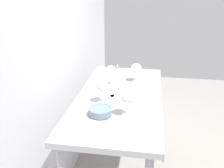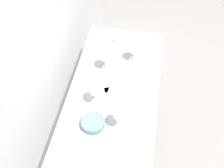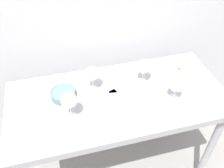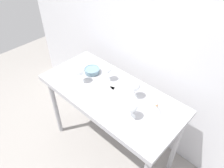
# 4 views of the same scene
# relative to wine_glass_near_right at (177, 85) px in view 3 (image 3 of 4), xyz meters

# --- Properties ---
(ground_plane) EXTENTS (6.00, 6.00, 0.00)m
(ground_plane) POSITION_rel_wine_glass_near_right_xyz_m (-0.34, 0.11, -1.01)
(ground_plane) COLOR gray
(back_wall) EXTENTS (3.80, 0.04, 2.60)m
(back_wall) POSITION_rel_wine_glass_near_right_xyz_m (-0.34, 0.60, 0.29)
(back_wall) COLOR silver
(back_wall) RESTS_ON ground_plane
(steel_counter) EXTENTS (1.40, 0.65, 0.90)m
(steel_counter) POSITION_rel_wine_glass_near_right_xyz_m (-0.34, 0.10, -0.22)
(steel_counter) COLOR #A4A4A9
(steel_counter) RESTS_ON ground_plane
(wine_glass_near_right) EXTENTS (0.10, 0.10, 0.17)m
(wine_glass_near_right) POSITION_rel_wine_glass_near_right_xyz_m (0.00, 0.00, 0.00)
(wine_glass_near_right) COLOR white
(wine_glass_near_right) RESTS_ON steel_counter
(wine_glass_far_left) EXTENTS (0.09, 0.09, 0.18)m
(wine_glass_far_left) POSITION_rel_wine_glass_near_right_xyz_m (-0.48, 0.21, 0.02)
(wine_glass_far_left) COLOR white
(wine_glass_far_left) RESTS_ON steel_counter
(wine_glass_near_left) EXTENTS (0.09, 0.09, 0.18)m
(wine_glass_near_left) POSITION_rel_wine_glass_near_right_xyz_m (-0.65, 0.02, 0.02)
(wine_glass_near_left) COLOR white
(wine_glass_near_left) RESTS_ON steel_counter
(wine_glass_far_right) EXTENTS (0.10, 0.10, 0.18)m
(wine_glass_far_right) POSITION_rel_wine_glass_near_right_xyz_m (-0.13, 0.20, 0.01)
(wine_glass_far_right) COLOR white
(wine_glass_far_right) RESTS_ON steel_counter
(tasting_sheet_upper) EXTENTS (0.26, 0.30, 0.00)m
(tasting_sheet_upper) POSITION_rel_wine_glass_near_right_xyz_m (-0.39, 0.03, -0.11)
(tasting_sheet_upper) COLOR white
(tasting_sheet_upper) RESTS_ON steel_counter
(tasting_sheet_lower) EXTENTS (0.21, 0.25, 0.00)m
(tasting_sheet_lower) POSITION_rel_wine_glass_near_right_xyz_m (-0.28, 0.25, -0.11)
(tasting_sheet_lower) COLOR white
(tasting_sheet_lower) RESTS_ON steel_counter
(tasting_bowl) EXTENTS (0.16, 0.16, 0.05)m
(tasting_bowl) POSITION_rel_wine_glass_near_right_xyz_m (-0.67, 0.19, -0.08)
(tasting_bowl) COLOR #4C4C4C
(tasting_bowl) RESTS_ON steel_counter
(decanter_funnel) EXTENTS (0.12, 0.12, 0.12)m
(decanter_funnel) POSITION_rel_wine_glass_near_right_xyz_m (0.11, 0.18, -0.07)
(decanter_funnel) COLOR silver
(decanter_funnel) RESTS_ON steel_counter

